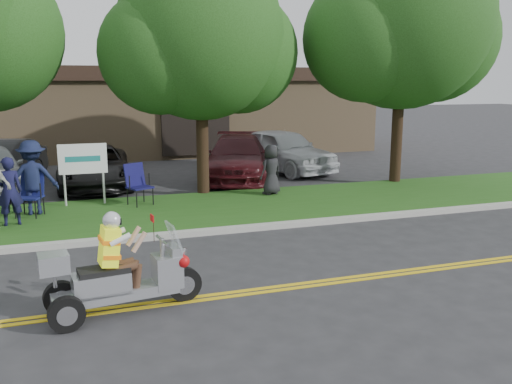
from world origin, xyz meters
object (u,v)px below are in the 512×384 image
object	(u,v)px
lawn_chair_a	(31,191)
spectator_adult_left	(9,191)
parked_car_far_right	(283,150)
parked_car_mid	(95,167)
trike_scooter	(117,278)
lawn_chair_b	(137,181)
parked_car_right	(237,158)

from	to	relation	value
lawn_chair_a	spectator_adult_left	distance (m)	0.96
spectator_adult_left	parked_car_far_right	size ratio (longest dim) A/B	0.33
parked_car_mid	parked_car_far_right	distance (m)	6.96
parked_car_far_right	trike_scooter	bearing A→B (deg)	-138.99
spectator_adult_left	trike_scooter	bearing A→B (deg)	98.70
lawn_chair_b	parked_car_mid	world-z (taller)	parked_car_mid
parked_car_far_right	spectator_adult_left	bearing A→B (deg)	-164.65
lawn_chair_b	parked_car_right	size ratio (longest dim) A/B	0.21
spectator_adult_left	parked_car_far_right	bearing A→B (deg)	-158.39
trike_scooter	parked_car_mid	bearing A→B (deg)	81.95
lawn_chair_a	parked_car_far_right	distance (m)	9.83
lawn_chair_a	parked_car_mid	distance (m)	4.22
trike_scooter	lawn_chair_a	bearing A→B (deg)	96.32
lawn_chair_a	parked_car_far_right	bearing A→B (deg)	50.74
parked_car_right	trike_scooter	bearing A→B (deg)	-95.91
lawn_chair_a	parked_car_right	xyz separation A→B (m)	(6.49, 3.89, 0.02)
lawn_chair_a	spectator_adult_left	world-z (taller)	spectator_adult_left
lawn_chair_a	lawn_chair_b	size ratio (longest dim) A/B	1.00
lawn_chair_b	parked_car_right	bearing A→B (deg)	16.92
trike_scooter	parked_car_far_right	xyz separation A→B (m)	(7.01, 11.21, 0.27)
parked_car_right	parked_car_far_right	distance (m)	2.28
trike_scooter	parked_car_right	distance (m)	11.41
trike_scooter	parked_car_far_right	world-z (taller)	parked_car_far_right
trike_scooter	parked_car_right	world-z (taller)	trike_scooter
trike_scooter	lawn_chair_a	world-z (taller)	trike_scooter
lawn_chair_b	parked_car_mid	distance (m)	3.56
parked_car_mid	parked_car_right	world-z (taller)	parked_car_right
lawn_chair_a	spectator_adult_left	xyz separation A→B (m)	(-0.39, -0.85, 0.18)
lawn_chair_a	parked_car_mid	bearing A→B (deg)	87.94
lawn_chair_b	spectator_adult_left	world-z (taller)	spectator_adult_left
lawn_chair_b	parked_car_far_right	distance (m)	7.38
lawn_chair_b	spectator_adult_left	size ratio (longest dim) A/B	0.69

